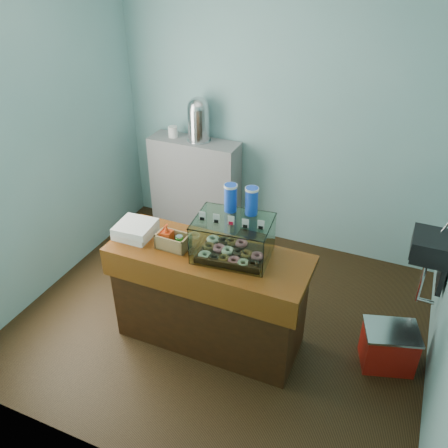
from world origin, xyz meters
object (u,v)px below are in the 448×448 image
at_px(red_cooler, 389,347).
at_px(counter, 209,297).
at_px(coffee_urn, 199,118).
at_px(display_case, 234,235).

bearing_deg(red_cooler, counter, 175.15).
distance_m(counter, red_cooler, 1.49).
bearing_deg(coffee_urn, red_cooler, -29.45).
relative_size(display_case, red_cooler, 1.24).
height_order(counter, red_cooler, counter).
bearing_deg(counter, coffee_urn, 117.93).
bearing_deg(display_case, counter, -163.67).
height_order(counter, display_case, display_case).
bearing_deg(display_case, coffee_urn, 118.07).
xyz_separation_m(display_case, coffee_urn, (-1.02, 1.52, 0.28)).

